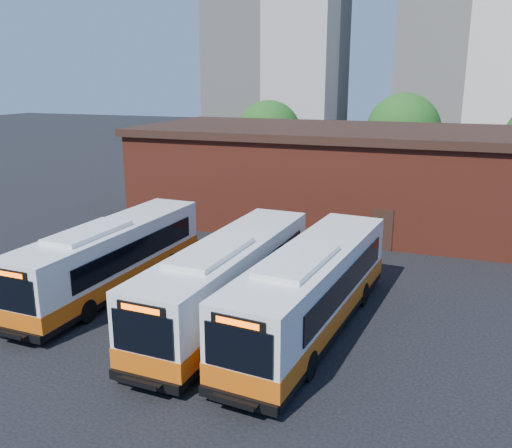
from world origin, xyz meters
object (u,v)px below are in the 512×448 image
(bus_west, at_px, (112,260))
(bus_midwest, at_px, (229,283))
(transit_worker, at_px, (221,369))
(bus_mideast, at_px, (311,293))

(bus_west, height_order, bus_midwest, bus_midwest)
(bus_midwest, distance_m, transit_worker, 5.56)
(bus_mideast, bearing_deg, bus_west, -179.60)
(bus_west, relative_size, transit_worker, 7.28)
(transit_worker, bearing_deg, bus_mideast, -24.29)
(bus_west, height_order, transit_worker, bus_west)
(bus_west, bearing_deg, bus_midwest, -6.73)
(bus_mideast, bearing_deg, transit_worker, -100.30)
(bus_mideast, height_order, transit_worker, bus_mideast)
(bus_midwest, bearing_deg, bus_mideast, 4.46)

